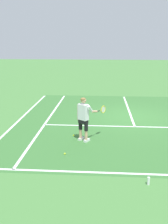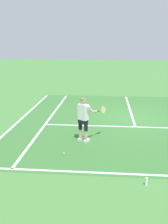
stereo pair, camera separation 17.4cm
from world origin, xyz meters
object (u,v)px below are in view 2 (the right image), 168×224
at_px(tennis_player, 84,116).
at_px(tennis_ball_by_baseline, 74,135).
at_px(tennis_ball_near_feet, 64,154).
at_px(water_bottle, 146,182).

relative_size(tennis_player, tennis_ball_by_baseline, 25.95).
relative_size(tennis_ball_near_feet, water_bottle, 0.30).
bearing_deg(tennis_player, tennis_ball_near_feet, -113.01).
bearing_deg(water_bottle, tennis_ball_by_baseline, 124.38).
distance_m(tennis_ball_by_baseline, water_bottle, 4.27).
bearing_deg(tennis_ball_near_feet, water_bottle, -34.60).
xyz_separation_m(tennis_player, tennis_ball_by_baseline, (-0.45, 0.47, -0.96)).
bearing_deg(water_bottle, tennis_ball_near_feet, 145.40).
height_order(tennis_player, tennis_ball_by_baseline, tennis_player).
xyz_separation_m(tennis_ball_near_feet, water_bottle, (2.52, -1.74, 0.08)).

